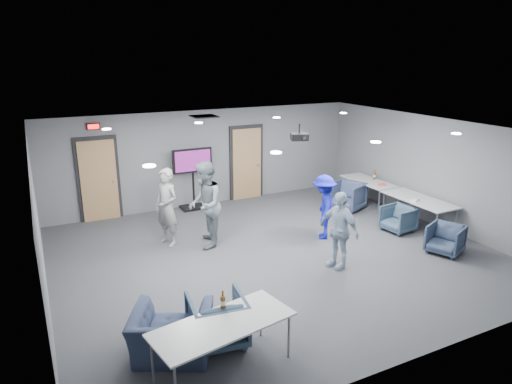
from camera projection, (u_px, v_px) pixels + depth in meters
name	position (u px, v px, depth m)	size (l,w,h in m)	color
floor	(275.00, 254.00, 9.89)	(9.00, 9.00, 0.00)	#34363B
ceiling	(276.00, 131.00, 9.11)	(9.00, 9.00, 0.00)	silver
wall_back	(208.00, 158.00, 12.93)	(9.00, 0.02, 2.70)	slate
wall_front	(420.00, 274.00, 6.08)	(9.00, 0.02, 2.70)	slate
wall_left	(39.00, 231.00, 7.58)	(0.02, 8.00, 2.70)	slate
wall_right	(433.00, 171.00, 11.42)	(0.02, 8.00, 2.70)	slate
door_left	(99.00, 180.00, 11.69)	(1.06, 0.17, 2.24)	black
door_right	(247.00, 163.00, 13.48)	(1.06, 0.17, 2.24)	black
exit_sign	(93.00, 126.00, 11.28)	(0.32, 0.08, 0.16)	black
hvac_diffuser	(204.00, 116.00, 11.30)	(0.60, 0.60, 0.03)	black
downlights	(276.00, 131.00, 9.12)	(6.18, 3.78, 0.02)	white
person_a	(167.00, 207.00, 10.19)	(0.64, 0.42, 1.77)	gray
person_b	(205.00, 205.00, 10.05)	(0.95, 0.74, 1.95)	slate
person_c	(339.00, 230.00, 9.12)	(0.93, 0.39, 1.59)	#A1B5CF
person_d	(324.00, 207.00, 10.59)	(0.98, 0.56, 1.52)	#1A1FA9
chair_right_a	(347.00, 196.00, 12.65)	(0.83, 0.85, 0.78)	#384462
chair_right_b	(398.00, 219.00, 11.11)	(0.67, 0.69, 0.63)	#384D61
chair_right_c	(445.00, 239.00, 9.88)	(0.68, 0.70, 0.64)	#324057
chair_front_a	(217.00, 320.00, 6.77)	(0.81, 0.84, 0.76)	#374B60
chair_front_b	(172.00, 334.00, 6.46)	(1.10, 0.96, 0.72)	#313C56
table_right_a	(369.00, 182.00, 12.92)	(0.73, 1.76, 0.73)	silver
table_right_b	(419.00, 201.00, 11.29)	(0.80, 1.93, 0.73)	silver
table_front_left	(223.00, 326.00, 6.08)	(2.05, 1.14, 0.73)	silver
bottle_front	(223.00, 302.00, 6.38)	(0.08, 0.08, 0.29)	brown
bottle_right	(374.00, 176.00, 13.02)	(0.08, 0.08, 0.29)	brown
snack_box	(382.00, 185.00, 12.45)	(0.19, 0.12, 0.04)	#E04338
wrapper	(415.00, 200.00, 11.13)	(0.21, 0.14, 0.05)	silver
tv_stand	(193.00, 175.00, 12.60)	(1.11, 0.53, 1.70)	black
projector	(299.00, 137.00, 10.16)	(0.47, 0.44, 0.37)	black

